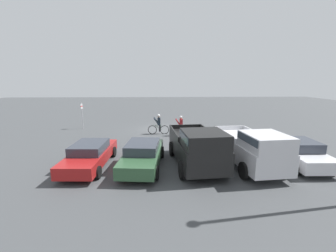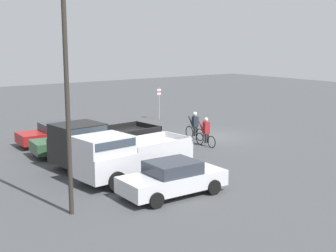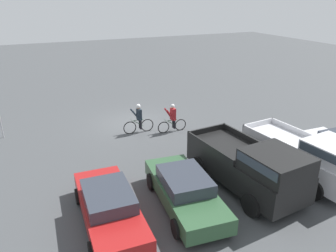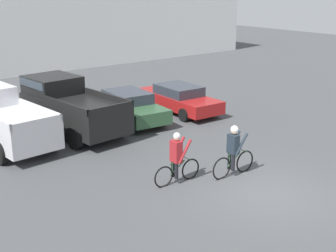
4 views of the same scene
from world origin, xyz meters
name	(u,v)px [view 2 (image 2 of 4)]	position (x,y,z in m)	size (l,w,h in m)	color
ground_plane	(216,136)	(0.00, 0.00, 0.00)	(80.00, 80.00, 0.00)	#424447
sedan_0	(173,178)	(-7.45, 8.95, 0.68)	(2.05, 4.26, 1.36)	silver
pickup_truck_0	(127,155)	(-4.68, 9.35, 1.10)	(2.52, 5.42, 2.11)	silver
pickup_truck_1	(100,142)	(-1.88, 9.16, 1.15)	(2.67, 5.46, 2.20)	black
sedan_1	(78,141)	(0.95, 9.01, 0.69)	(2.28, 4.90, 1.35)	#2D5133
sedan_2	(60,133)	(3.75, 8.79, 0.65)	(2.07, 4.86, 1.28)	maroon
cyclist_0	(195,125)	(0.14, 1.61, 0.85)	(1.80, 0.46, 1.72)	black
cyclist_1	(206,132)	(-1.67, 2.28, 0.82)	(1.76, 0.46, 1.69)	black
fire_lane_sign	(159,100)	(7.28, -0.74, 1.48)	(0.07, 0.30, 2.45)	#9E9EA3
lamppost	(67,88)	(-6.99, 13.02, 4.43)	(0.36, 0.36, 7.66)	#2D2823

